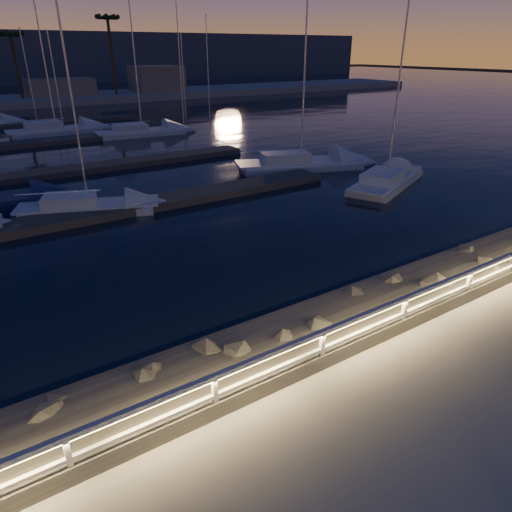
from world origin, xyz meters
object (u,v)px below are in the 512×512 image
object	(u,v)px
sailboat_c	(85,206)
sailboat_d	(386,180)
guard_rail	(378,317)
sailboat_k	(54,130)
sailboat_l	(140,131)
sailboat_h	(297,163)

from	to	relation	value
sailboat_c	sailboat_d	xyz separation A→B (m)	(17.06, -5.06, 0.01)
guard_rail	sailboat_k	world-z (taller)	sailboat_k
sailboat_l	guard_rail	bearing A→B (deg)	-95.43
guard_rail	sailboat_c	world-z (taller)	sailboat_c
guard_rail	sailboat_k	distance (m)	43.23
sailboat_h	guard_rail	bearing A→B (deg)	-102.38
sailboat_c	sailboat_k	distance (m)	26.52
guard_rail	sailboat_d	distance (m)	18.17
guard_rail	sailboat_l	bearing A→B (deg)	79.08
guard_rail	sailboat_d	xyz separation A→B (m)	(13.69, 11.91, -0.97)
sailboat_c	sailboat_l	world-z (taller)	sailboat_l
sailboat_d	sailboat_l	world-z (taller)	sailboat_l
guard_rail	sailboat_l	world-z (taller)	sailboat_l
sailboat_h	sailboat_k	size ratio (longest dim) A/B	1.00
guard_rail	sailboat_l	distance (m)	38.43
sailboat_c	sailboat_l	distance (m)	23.32
guard_rail	sailboat_k	xyz separation A→B (m)	(0.41, 43.21, -0.91)
guard_rail	sailboat_k	bearing A→B (deg)	89.45
sailboat_c	sailboat_d	bearing A→B (deg)	4.93
guard_rail	sailboat_c	xyz separation A→B (m)	(-3.37, 16.97, -0.98)
sailboat_h	sailboat_d	bearing A→B (deg)	-53.99
sailboat_d	sailboat_k	size ratio (longest dim) A/B	0.88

